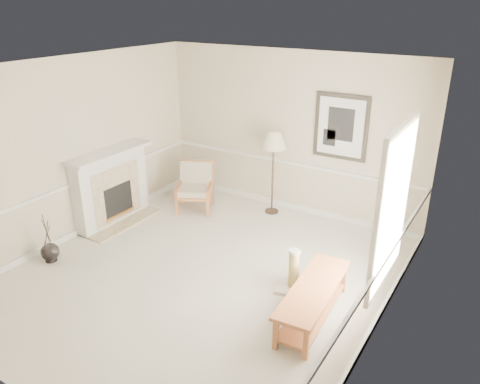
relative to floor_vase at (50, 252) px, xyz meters
name	(u,v)px	position (x,y,z in m)	size (l,w,h in m)	color
ground	(201,274)	(2.15, 0.91, -0.15)	(5.50, 5.50, 0.00)	silver
room	(209,151)	(2.29, 0.98, 1.72)	(5.04, 5.54, 2.92)	beige
fireplace	(112,187)	(-0.19, 1.51, 0.50)	(0.64, 1.64, 1.31)	white
floor_vase	(50,252)	(0.00, 0.00, 0.00)	(0.27, 0.27, 0.80)	black
armchair	(195,184)	(0.69, 2.73, 0.32)	(0.90, 0.92, 0.87)	#A05533
floor_lamp	(274,142)	(2.01, 3.31, 1.21)	(0.60, 0.60, 1.55)	black
bench	(313,297)	(3.91, 0.83, 0.16)	(0.59, 1.62, 0.45)	#A05533
scratching_post	(293,277)	(3.44, 1.26, 0.05)	(0.52, 0.52, 0.62)	white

